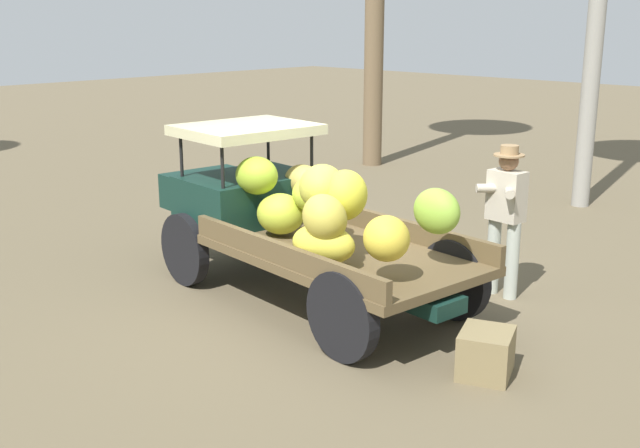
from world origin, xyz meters
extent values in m
plane|color=brown|center=(0.00, 0.00, 0.00)|extent=(60.00, 60.00, 0.00)
cube|color=#122F27|center=(0.09, -0.01, 0.49)|extent=(4.02, 0.79, 0.16)
cylinder|color=black|center=(1.61, 0.66, 0.44)|extent=(0.88, 0.22, 0.87)
cylinder|color=black|center=(1.47, -0.93, 0.44)|extent=(0.88, 0.22, 0.87)
cylinder|color=black|center=(-1.18, 0.91, 0.44)|extent=(0.88, 0.22, 0.87)
cylinder|color=black|center=(-1.32, -0.68, 0.44)|extent=(0.88, 0.22, 0.87)
cube|color=brown|center=(-0.36, 0.03, 0.67)|extent=(3.14, 1.98, 0.10)
cube|color=brown|center=(-0.29, 0.83, 0.83)|extent=(3.00, 0.34, 0.22)
cube|color=brown|center=(-0.43, -0.76, 0.83)|extent=(3.00, 0.34, 0.22)
cube|color=#122F27|center=(1.34, -0.12, 0.99)|extent=(1.23, 1.61, 0.55)
cube|color=#122F27|center=(2.23, -0.20, 0.94)|extent=(0.79, 1.12, 0.44)
cylinder|color=black|center=(1.83, 0.49, 1.54)|extent=(0.04, 0.04, 0.55)
cylinder|color=black|center=(1.72, -0.80, 1.54)|extent=(0.04, 0.04, 0.55)
cylinder|color=black|center=(0.96, 0.57, 1.54)|extent=(0.04, 0.04, 0.55)
cylinder|color=black|center=(0.84, -0.72, 1.54)|extent=(0.04, 0.04, 0.55)
cube|color=beige|center=(1.34, -0.12, 1.82)|extent=(1.35, 1.62, 0.12)
ellipsoid|color=gold|center=(-0.34, 0.31, 1.44)|extent=(0.79, 0.79, 0.54)
ellipsoid|color=tan|center=(0.77, -0.50, 1.22)|extent=(0.69, 0.58, 0.43)
ellipsoid|color=#88B339|center=(-1.43, -0.16, 1.29)|extent=(0.57, 0.42, 0.48)
ellipsoid|color=gold|center=(-0.64, 0.60, 0.96)|extent=(0.79, 0.69, 0.52)
ellipsoid|color=gold|center=(-1.36, 0.50, 1.14)|extent=(0.69, 0.72, 0.56)
ellipsoid|color=gold|center=(0.48, 0.14, 0.98)|extent=(0.76, 0.78, 0.60)
ellipsoid|color=yellow|center=(-0.59, 0.24, 1.38)|extent=(0.73, 0.72, 0.59)
ellipsoid|color=#92B12B|center=(0.77, 0.23, 1.39)|extent=(0.55, 0.48, 0.43)
ellipsoid|color=#BCD336|center=(0.10, -0.02, 1.24)|extent=(0.66, 0.65, 0.44)
ellipsoid|color=gold|center=(-0.66, 0.61, 1.23)|extent=(0.74, 0.77, 0.62)
cylinder|color=#B3BBAC|center=(-1.44, -1.64, 0.45)|extent=(0.15, 0.15, 0.90)
cylinder|color=#B3BBAC|center=(-1.18, -1.66, 0.45)|extent=(0.15, 0.15, 0.90)
cube|color=#C0B49E|center=(-1.31, -1.65, 1.18)|extent=(0.42, 0.27, 0.57)
cylinder|color=#C0B49E|center=(-1.40, -1.55, 1.27)|extent=(0.31, 0.39, 0.10)
cylinder|color=#C0B49E|center=(-1.20, -1.56, 1.27)|extent=(0.35, 0.36, 0.10)
sphere|color=brown|center=(-1.31, -1.65, 1.58)|extent=(0.22, 0.22, 0.22)
cylinder|color=#9C7C54|center=(-1.31, -1.65, 1.64)|extent=(0.34, 0.34, 0.02)
cylinder|color=#9C7C54|center=(-1.31, -1.65, 1.70)|extent=(0.20, 0.20, 0.10)
cube|color=olive|center=(-2.32, 0.24, 0.21)|extent=(0.61, 0.65, 0.42)
camera|label=1|loc=(-5.72, 5.83, 3.13)|focal=43.44mm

